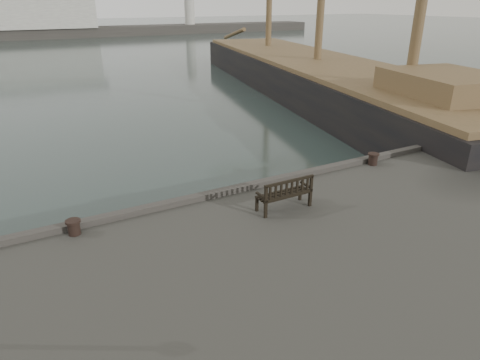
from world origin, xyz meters
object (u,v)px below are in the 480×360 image
(bench, at_px, (284,199))
(bollard_right, at_px, (373,159))
(tall_ship_main, at_px, (316,84))
(bollard_left, at_px, (74,227))

(bench, relative_size, bollard_right, 3.78)
(bollard_right, height_order, tall_ship_main, tall_ship_main)
(bollard_left, bearing_deg, tall_ship_main, 38.68)
(bollard_left, relative_size, bollard_right, 0.93)
(bollard_left, distance_m, bollard_right, 10.80)
(bollard_left, bearing_deg, bollard_right, 0.00)
(bollard_left, relative_size, tall_ship_main, 0.01)
(bollard_left, height_order, bollard_right, bollard_right)
(tall_ship_main, bearing_deg, bollard_right, -109.75)
(bollard_right, bearing_deg, bench, -163.97)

